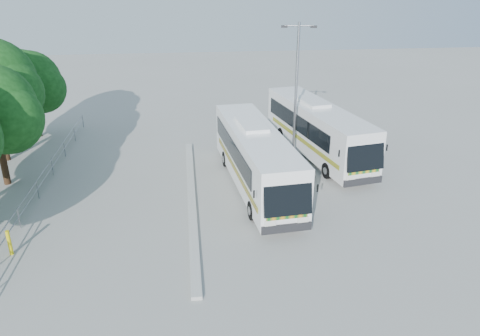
{
  "coord_description": "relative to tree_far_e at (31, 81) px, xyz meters",
  "views": [
    {
      "loc": [
        -2.37,
        -19.4,
        10.58
      ],
      "look_at": [
        0.15,
        1.77,
        1.7
      ],
      "focal_mm": 35.0,
      "sensor_mm": 36.0,
      "label": 1
    }
  ],
  "objects": [
    {
      "name": "tree_far_e",
      "position": [
        0.0,
        0.0,
        0.0
      ],
      "size": [
        4.54,
        4.28,
        5.92
      ],
      "color": "#382314",
      "rests_on": "ground"
    },
    {
      "name": "kerb_divider",
      "position": [
        10.33,
        -11.3,
        -3.81
      ],
      "size": [
        0.4,
        16.0,
        0.15
      ],
      "primitive_type": "cube",
      "color": "#B2B2AD",
      "rests_on": "ground"
    },
    {
      "name": "lamppost",
      "position": [
        16.68,
        -6.39,
        0.59
      ],
      "size": [
        1.98,
        0.54,
        8.12
      ],
      "rotation": [
        0.0,
        0.0,
        -0.19
      ],
      "color": "#95969D",
      "rests_on": "ground"
    },
    {
      "name": "coach_adjacent",
      "position": [
        18.27,
        -5.85,
        -2.18
      ],
      "size": [
        4.29,
        11.44,
        3.11
      ],
      "rotation": [
        0.0,
        0.0,
        0.19
      ],
      "color": "silver",
      "rests_on": "ground"
    },
    {
      "name": "coach_main",
      "position": [
        13.77,
        -10.11,
        -2.19
      ],
      "size": [
        3.32,
        11.34,
        3.1
      ],
      "rotation": [
        0.0,
        0.0,
        0.1
      ],
      "color": "white",
      "rests_on": "ground"
    },
    {
      "name": "ground",
      "position": [
        12.63,
        -13.3,
        -3.89
      ],
      "size": [
        100.0,
        100.0,
        0.0
      ],
      "primitive_type": "plane",
      "color": "#989893",
      "rests_on": "ground"
    },
    {
      "name": "railing",
      "position": [
        2.63,
        -9.3,
        -3.15
      ],
      "size": [
        0.06,
        22.0,
        1.0
      ],
      "color": "gray",
      "rests_on": "ground"
    },
    {
      "name": "bollard",
      "position": [
        2.93,
        -15.48,
        -3.34
      ],
      "size": [
        0.16,
        0.16,
        1.09
      ],
      "primitive_type": "cylinder",
      "rotation": [
        0.0,
        0.0,
        -0.08
      ],
      "color": "#D2C00C",
      "rests_on": "ground"
    }
  ]
}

